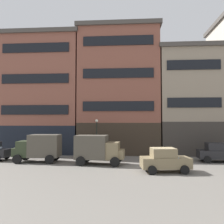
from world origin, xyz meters
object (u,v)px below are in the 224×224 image
at_px(delivery_truck_near, 98,149).
at_px(delivery_truck_far, 39,147).
at_px(fire_hydrant_curbside, 77,154).
at_px(sedan_dark, 218,152).
at_px(streetlamp_curbside, 97,133).
at_px(sedan_light, 165,160).

xyz_separation_m(delivery_truck_near, delivery_truck_far, (-5.81, 0.81, 0.00)).
distance_m(delivery_truck_near, fire_hydrant_curbside, 4.79).
xyz_separation_m(delivery_truck_near, sedan_dark, (11.29, 2.05, -0.51)).
xyz_separation_m(sedan_dark, streetlamp_curbside, (-11.97, 1.91, 1.76)).
xyz_separation_m(delivery_truck_far, streetlamp_curbside, (5.13, 3.15, 1.25)).
xyz_separation_m(delivery_truck_near, streetlamp_curbside, (-0.68, 3.96, 1.25)).
bearing_deg(streetlamp_curbside, fire_hydrant_curbside, -174.23).
xyz_separation_m(sedan_light, fire_hydrant_curbside, (-8.34, 6.42, -0.49)).
bearing_deg(sedan_light, sedan_dark, 39.31).
height_order(sedan_dark, sedan_light, same).
relative_size(sedan_dark, streetlamp_curbside, 0.92).
height_order(delivery_truck_far, fire_hydrant_curbside, delivery_truck_far).
relative_size(delivery_truck_far, streetlamp_curbside, 1.07).
xyz_separation_m(streetlamp_curbside, fire_hydrant_curbside, (-2.15, -0.22, -2.24)).
bearing_deg(sedan_light, delivery_truck_near, 154.09).
bearing_deg(sedan_dark, fire_hydrant_curbside, 173.16).
relative_size(streetlamp_curbside, fire_hydrant_curbside, 4.96).
bearing_deg(fire_hydrant_curbside, delivery_truck_near, -53.00).
height_order(sedan_dark, streetlamp_curbside, streetlamp_curbside).
xyz_separation_m(delivery_truck_near, fire_hydrant_curbside, (-2.82, 3.74, -1.00)).
height_order(delivery_truck_far, sedan_light, delivery_truck_far).
distance_m(sedan_dark, sedan_light, 7.47).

